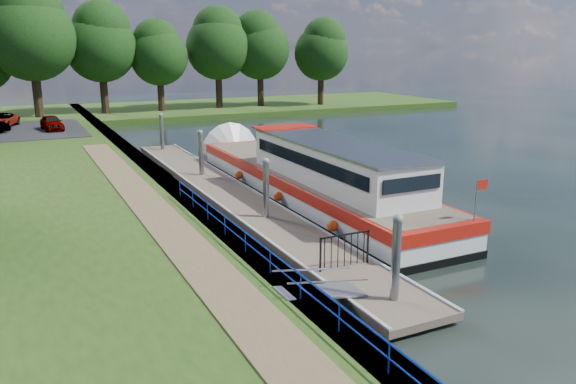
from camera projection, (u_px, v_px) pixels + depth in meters
name	position (u px, v px, depth m)	size (l,w,h in m)	color
ground	(383.00, 305.00, 16.58)	(160.00, 160.00, 0.00)	black
bank_edge	(168.00, 189.00, 28.44)	(1.10, 90.00, 0.78)	#473D2D
far_bank	(210.00, 108.00, 66.82)	(60.00, 18.00, 0.60)	#244012
footpath	(166.00, 225.00, 21.47)	(1.60, 40.00, 0.05)	brown
blue_fence	(257.00, 246.00, 17.69)	(0.04, 18.04, 0.72)	#0C2DBF
pontoon	(230.00, 197.00, 27.84)	(2.50, 30.00, 0.56)	brown
mooring_piles	(229.00, 175.00, 27.56)	(0.30, 27.30, 3.55)	gray
gangway	(320.00, 291.00, 16.07)	(2.58, 1.00, 0.92)	#A5A8AD
gate_panel	(345.00, 246.00, 18.21)	(1.85, 0.05, 1.15)	black
barge	(304.00, 176.00, 28.18)	(4.36, 21.15, 4.78)	black
horizon_trees	(88.00, 41.00, 56.23)	(54.38, 10.03, 12.87)	#332316
car_a	(52.00, 123.00, 45.54)	(1.42, 3.53, 1.20)	#999999
car_d	(1.00, 120.00, 47.20)	(1.91, 4.14, 1.15)	#999999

